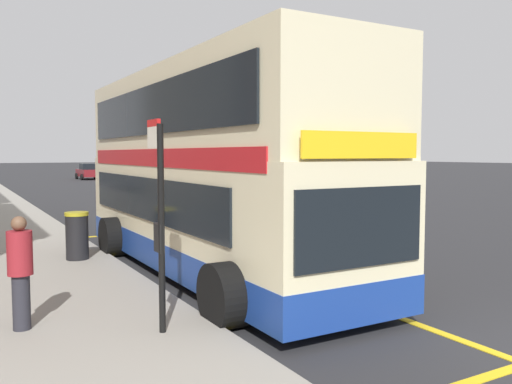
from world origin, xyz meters
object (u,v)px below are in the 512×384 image
Objects in this scene: pedestrian_waiting_near_sign at (20,269)px; parked_car_maroon_ahead at (89,172)px; bus_stop_sign at (159,210)px; litter_bin at (77,236)px; double_decker_bus at (207,179)px; parked_car_silver_kerbside at (160,181)px.

parked_car_maroon_ahead is at bearing 76.71° from pedestrian_waiting_near_sign.
litter_bin is (0.01, 5.76, -1.14)m from bus_stop_sign.
double_decker_bus reaches higher than pedestrian_waiting_near_sign.
double_decker_bus is 9.13× the size of litter_bin.
bus_stop_sign is 49.22m from parked_car_maroon_ahead.
bus_stop_sign is 2.13m from pedestrian_waiting_near_sign.
bus_stop_sign reaches higher than parked_car_maroon_ahead.
pedestrian_waiting_near_sign reaches higher than parked_car_silver_kerbside.
double_decker_bus is 24.37m from parked_car_silver_kerbside.
litter_bin is at bearing 89.89° from bus_stop_sign.
double_decker_bus is at bearing 56.79° from bus_stop_sign.
parked_car_silver_kerbside is at bearing 65.81° from litter_bin.
double_decker_bus is 3.44× the size of bus_stop_sign.
parked_car_maroon_ahead reaches higher than litter_bin.
double_decker_bus is 4.93m from pedestrian_waiting_near_sign.
bus_stop_sign reaches higher than pedestrian_waiting_near_sign.
pedestrian_waiting_near_sign is at bearing 77.71° from parked_car_maroon_ahead.
pedestrian_waiting_near_sign is at bearing -147.21° from double_decker_bus.
pedestrian_waiting_near_sign is at bearing -115.89° from parked_car_silver_kerbside.
parked_car_maroon_ahead is 3.79× the size of litter_bin.
parked_car_maroon_ahead is at bearing 78.88° from bus_stop_sign.
bus_stop_sign is 0.70× the size of parked_car_maroon_ahead.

